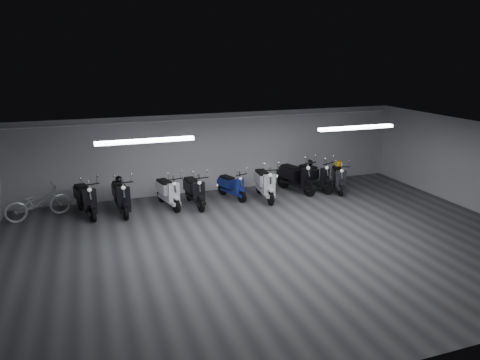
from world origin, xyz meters
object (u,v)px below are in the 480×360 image
object	(u,v)px
scooter_8	(314,172)
scooter_9	(339,174)
scooter_6	(265,178)
helmet_0	(119,180)
scooter_2	(168,187)
scooter_4	(232,182)
scooter_1	(121,191)
scooter_7	(296,172)
helmet_1	(338,164)
helmet_2	(309,163)
scooter_3	(194,186)
bicycle	(37,199)
scooter_0	(85,194)

from	to	relation	value
scooter_8	scooter_9	size ratio (longest dim) A/B	1.07
scooter_6	helmet_0	distance (m)	4.77
scooter_9	scooter_8	bearing A→B (deg)	176.63
scooter_2	scooter_4	size ratio (longest dim) A/B	1.13
scooter_1	scooter_7	world-z (taller)	scooter_7
scooter_7	scooter_8	distance (m)	0.70
scooter_4	scooter_9	size ratio (longest dim) A/B	0.91
helmet_1	scooter_7	bearing A→B (deg)	172.65
helmet_0	helmet_2	bearing A→B (deg)	0.83
scooter_7	scooter_9	bearing A→B (deg)	-34.44
scooter_8	helmet_0	bearing A→B (deg)	157.74
scooter_1	scooter_6	world-z (taller)	scooter_6
scooter_3	bicycle	size ratio (longest dim) A/B	0.97
scooter_8	helmet_2	world-z (taller)	scooter_8
scooter_1	helmet_1	size ratio (longest dim) A/B	6.82
scooter_9	helmet_2	world-z (taller)	scooter_9
scooter_3	scooter_2	bearing A→B (deg)	162.64
scooter_1	scooter_3	bearing A→B (deg)	-7.59
scooter_6	scooter_8	xyz separation A→B (m)	(2.06, 0.31, -0.03)
helmet_0	scooter_3	bearing A→B (deg)	-9.27
scooter_8	helmet_1	size ratio (longest dim) A/B	6.65
scooter_2	bicycle	distance (m)	3.88
scooter_3	scooter_9	xyz separation A→B (m)	(5.27, -0.14, -0.03)
scooter_0	scooter_4	size ratio (longest dim) A/B	1.20
scooter_6	scooter_0	bearing A→B (deg)	-178.06
helmet_1	helmet_2	bearing A→B (deg)	158.17
scooter_2	helmet_2	xyz separation A→B (m)	(5.21, 0.29, 0.32)
scooter_2	scooter_4	bearing A→B (deg)	-9.22
scooter_1	scooter_4	bearing A→B (deg)	-1.35
scooter_1	helmet_2	bearing A→B (deg)	-1.69
scooter_3	helmet_1	world-z (taller)	scooter_3
helmet_2	scooter_0	bearing A→B (deg)	-178.25
scooter_3	helmet_0	bearing A→B (deg)	165.78
scooter_3	scooter_6	size ratio (longest dim) A/B	0.93
scooter_9	scooter_6	bearing A→B (deg)	-159.32
helmet_1	scooter_4	bearing A→B (deg)	176.46
helmet_1	helmet_2	size ratio (longest dim) A/B	1.15
scooter_6	helmet_2	bearing A→B (deg)	20.67
scooter_8	helmet_1	world-z (taller)	scooter_8
scooter_6	scooter_8	bearing A→B (deg)	13.50
scooter_1	helmet_0	distance (m)	0.40
scooter_1	scooter_3	world-z (taller)	scooter_1
helmet_0	scooter_0	bearing A→B (deg)	-172.27
scooter_4	helmet_2	xyz separation A→B (m)	(3.01, 0.14, 0.40)
scooter_4	scooter_7	size ratio (longest dim) A/B	0.81
scooter_3	helmet_0	size ratio (longest dim) A/B	7.48
scooter_1	helmet_2	distance (m)	6.70
scooter_1	scooter_2	distance (m)	1.47
scooter_4	helmet_0	bearing A→B (deg)	158.98
scooter_9	scooter_7	bearing A→B (deg)	-174.17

